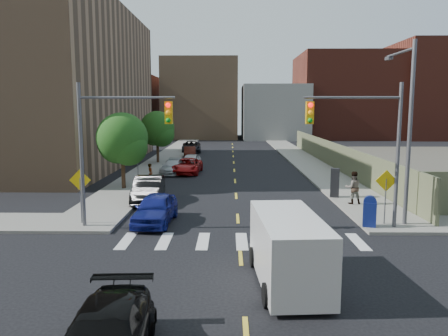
{
  "coord_description": "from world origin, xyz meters",
  "views": [
    {
      "loc": [
        -0.44,
        -14.56,
        5.82
      ],
      "look_at": [
        -0.8,
        13.13,
        2.0
      ],
      "focal_mm": 35.0,
      "sensor_mm": 36.0,
      "label": 1
    }
  ],
  "objects_px": {
    "parked_car_silver": "(173,167)",
    "mailbox": "(370,212)",
    "parked_car_blue": "(155,209)",
    "cargo_van": "(287,247)",
    "payphone": "(335,183)",
    "parked_car_grey": "(191,147)",
    "parked_car_red": "(187,166)",
    "parked_car_white": "(191,161)",
    "parked_car_maroon": "(190,152)",
    "parked_car_black": "(149,189)",
    "pedestrian_east": "(353,188)",
    "pedestrian_west": "(150,174)"
  },
  "relations": [
    {
      "from": "parked_car_white",
      "to": "payphone",
      "type": "xyz_separation_m",
      "value": [
        10.5,
        -14.3,
        0.37
      ]
    },
    {
      "from": "parked_car_red",
      "to": "parked_car_silver",
      "type": "distance_m",
      "value": 1.31
    },
    {
      "from": "parked_car_maroon",
      "to": "parked_car_grey",
      "type": "height_order",
      "value": "parked_car_grey"
    },
    {
      "from": "parked_car_silver",
      "to": "mailbox",
      "type": "bearing_deg",
      "value": -52.05
    },
    {
      "from": "parked_car_maroon",
      "to": "pedestrian_west",
      "type": "bearing_deg",
      "value": -98.19
    },
    {
      "from": "mailbox",
      "to": "parked_car_maroon",
      "type": "bearing_deg",
      "value": 126.71
    },
    {
      "from": "parked_car_grey",
      "to": "pedestrian_west",
      "type": "distance_m",
      "value": 25.55
    },
    {
      "from": "parked_car_white",
      "to": "mailbox",
      "type": "bearing_deg",
      "value": -59.15
    },
    {
      "from": "parked_car_red",
      "to": "parked_car_white",
      "type": "relative_size",
      "value": 1.18
    },
    {
      "from": "parked_car_blue",
      "to": "payphone",
      "type": "bearing_deg",
      "value": 33.16
    },
    {
      "from": "parked_car_red",
      "to": "parked_car_black",
      "type": "bearing_deg",
      "value": -92.8
    },
    {
      "from": "parked_car_black",
      "to": "parked_car_red",
      "type": "height_order",
      "value": "parked_car_black"
    },
    {
      "from": "parked_car_black",
      "to": "parked_car_white",
      "type": "height_order",
      "value": "parked_car_black"
    },
    {
      "from": "parked_car_blue",
      "to": "cargo_van",
      "type": "relative_size",
      "value": 0.85
    },
    {
      "from": "parked_car_grey",
      "to": "payphone",
      "type": "xyz_separation_m",
      "value": [
        11.8,
        -29.78,
        0.34
      ]
    },
    {
      "from": "parked_car_maroon",
      "to": "cargo_van",
      "type": "bearing_deg",
      "value": -84.7
    },
    {
      "from": "parked_car_black",
      "to": "pedestrian_west",
      "type": "relative_size",
      "value": 3.01
    },
    {
      "from": "parked_car_blue",
      "to": "payphone",
      "type": "distance_m",
      "value": 12.11
    },
    {
      "from": "pedestrian_east",
      "to": "parked_car_red",
      "type": "bearing_deg",
      "value": -51.27
    },
    {
      "from": "parked_car_blue",
      "to": "payphone",
      "type": "relative_size",
      "value": 2.39
    },
    {
      "from": "parked_car_black",
      "to": "payphone",
      "type": "xyz_separation_m",
      "value": [
        11.8,
        0.87,
        0.28
      ]
    },
    {
      "from": "parked_car_grey",
      "to": "mailbox",
      "type": "xyz_separation_m",
      "value": [
        11.8,
        -36.81,
        0.15
      ]
    },
    {
      "from": "parked_car_white",
      "to": "pedestrian_east",
      "type": "distance_m",
      "value": 19.71
    },
    {
      "from": "parked_car_blue",
      "to": "parked_car_white",
      "type": "bearing_deg",
      "value": 93.29
    },
    {
      "from": "parked_car_silver",
      "to": "mailbox",
      "type": "distance_m",
      "value": 21.38
    },
    {
      "from": "parked_car_white",
      "to": "pedestrian_west",
      "type": "bearing_deg",
      "value": -97.14
    },
    {
      "from": "parked_car_blue",
      "to": "mailbox",
      "type": "height_order",
      "value": "mailbox"
    },
    {
      "from": "parked_car_blue",
      "to": "parked_car_silver",
      "type": "relative_size",
      "value": 1.03
    },
    {
      "from": "parked_car_silver",
      "to": "parked_car_white",
      "type": "distance_m",
      "value": 3.74
    },
    {
      "from": "cargo_van",
      "to": "payphone",
      "type": "xyz_separation_m",
      "value": [
        4.8,
        13.47,
        -0.15
      ]
    },
    {
      "from": "cargo_van",
      "to": "payphone",
      "type": "bearing_deg",
      "value": 66.64
    },
    {
      "from": "parked_car_maroon",
      "to": "parked_car_silver",
      "type": "bearing_deg",
      "value": -96.37
    },
    {
      "from": "parked_car_maroon",
      "to": "cargo_van",
      "type": "distance_m",
      "value": 37.83
    },
    {
      "from": "payphone",
      "to": "parked_car_blue",
      "type": "bearing_deg",
      "value": -135.48
    },
    {
      "from": "parked_car_silver",
      "to": "cargo_van",
      "type": "xyz_separation_m",
      "value": [
        7.0,
        -24.27,
        0.6
      ]
    },
    {
      "from": "parked_car_black",
      "to": "pedestrian_east",
      "type": "bearing_deg",
      "value": -8.52
    },
    {
      "from": "parked_car_black",
      "to": "mailbox",
      "type": "distance_m",
      "value": 13.31
    },
    {
      "from": "parked_car_black",
      "to": "cargo_van",
      "type": "relative_size",
      "value": 0.93
    },
    {
      "from": "parked_car_blue",
      "to": "parked_car_grey",
      "type": "distance_m",
      "value": 35.83
    },
    {
      "from": "parked_car_silver",
      "to": "mailbox",
      "type": "relative_size",
      "value": 2.85
    },
    {
      "from": "parked_car_blue",
      "to": "pedestrian_west",
      "type": "xyz_separation_m",
      "value": [
        -2.1,
        10.27,
        0.2
      ]
    },
    {
      "from": "parked_car_white",
      "to": "parked_car_silver",
      "type": "bearing_deg",
      "value": -105.68
    },
    {
      "from": "parked_car_blue",
      "to": "parked_car_silver",
      "type": "xyz_separation_m",
      "value": [
        -1.3,
        16.82,
        -0.13
      ]
    },
    {
      "from": "parked_car_blue",
      "to": "parked_car_maroon",
      "type": "height_order",
      "value": "parked_car_blue"
    },
    {
      "from": "payphone",
      "to": "parked_car_silver",
      "type": "bearing_deg",
      "value": 152.2
    },
    {
      "from": "parked_car_white",
      "to": "cargo_van",
      "type": "distance_m",
      "value": 28.36
    },
    {
      "from": "parked_car_maroon",
      "to": "parked_car_black",
      "type": "bearing_deg",
      "value": -95.64
    },
    {
      "from": "parked_car_white",
      "to": "pedestrian_west",
      "type": "height_order",
      "value": "pedestrian_west"
    },
    {
      "from": "payphone",
      "to": "parked_car_white",
      "type": "bearing_deg",
      "value": 140.93
    },
    {
      "from": "parked_car_blue",
      "to": "parked_car_silver",
      "type": "height_order",
      "value": "parked_car_blue"
    }
  ]
}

